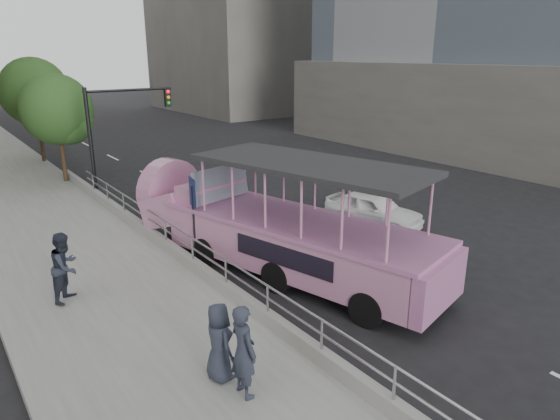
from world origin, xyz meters
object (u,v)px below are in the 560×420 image
object	(u,v)px
duck_boat	(270,228)
parking_sign	(194,211)
street_tree_near	(59,112)
pedestrian_far	(219,342)
street_tree_far	(37,94)
pedestrian_mid	(65,267)
pedestrian_near	(243,351)
car	(373,209)
traffic_signal	(115,124)

from	to	relation	value
duck_boat	parking_sign	size ratio (longest dim) A/B	3.91
parking_sign	street_tree_near	world-z (taller)	street_tree_near
street_tree_near	pedestrian_far	bearing A→B (deg)	-95.43
street_tree_far	pedestrian_mid	bearing A→B (deg)	-100.39
duck_boat	street_tree_near	bearing A→B (deg)	99.96
pedestrian_mid	pedestrian_near	bearing A→B (deg)	-121.48
pedestrian_mid	street_tree_near	world-z (taller)	street_tree_near
pedestrian_far	street_tree_near	distance (m)	19.35
street_tree_near	pedestrian_near	bearing A→B (deg)	-94.87
pedestrian_mid	street_tree_near	xyz separation A→B (m)	(3.41, 13.68, 2.56)
duck_boat	pedestrian_mid	size ratio (longest dim) A/B	5.97
car	pedestrian_near	world-z (taller)	pedestrian_near
duck_boat	street_tree_far	distance (m)	20.98
traffic_signal	street_tree_near	world-z (taller)	street_tree_near
duck_boat	pedestrian_mid	bearing A→B (deg)	170.90
duck_boat	pedestrian_far	xyz separation A→B (m)	(-4.38, -4.44, -0.24)
traffic_signal	street_tree_far	bearing A→B (deg)	98.43
pedestrian_far	pedestrian_near	bearing A→B (deg)	-169.96
parking_sign	street_tree_far	distance (m)	19.10
pedestrian_near	traffic_signal	world-z (taller)	traffic_signal
duck_boat	pedestrian_near	size ratio (longest dim) A/B	5.95
pedestrian_near	pedestrian_mid	distance (m)	6.35
parking_sign	street_tree_near	distance (m)	13.10
duck_boat	traffic_signal	xyz separation A→B (m)	(-0.97, 11.21, 2.13)
duck_boat	car	world-z (taller)	duck_boat
parking_sign	traffic_signal	xyz separation A→B (m)	(0.83, 9.50, 1.68)
pedestrian_mid	pedestrian_far	bearing A→B (deg)	-120.75
traffic_signal	street_tree_near	distance (m)	3.80
street_tree_near	pedestrian_mid	bearing A→B (deg)	-104.00
parking_sign	street_tree_near	bearing A→B (deg)	93.39
street_tree_near	street_tree_far	xyz separation A→B (m)	(0.20, 6.00, 0.49)
car	parking_sign	distance (m)	7.62
duck_boat	traffic_signal	distance (m)	11.45
traffic_signal	car	bearing A→B (deg)	-57.03
pedestrian_near	pedestrian_far	size ratio (longest dim) A/B	1.15
duck_boat	parking_sign	bearing A→B (deg)	136.54
street_tree_near	street_tree_far	distance (m)	6.02
traffic_signal	parking_sign	bearing A→B (deg)	-95.00
pedestrian_mid	street_tree_near	size ratio (longest dim) A/B	0.33
traffic_signal	street_tree_far	size ratio (longest dim) A/B	0.81
traffic_signal	street_tree_near	xyz separation A→B (m)	(-1.60, 3.43, 0.32)
duck_boat	street_tree_near	world-z (taller)	street_tree_near
street_tree_far	traffic_signal	bearing A→B (deg)	-81.57
pedestrian_near	pedestrian_far	world-z (taller)	pedestrian_near
pedestrian_near	street_tree_far	distance (m)	26.04
duck_boat	parking_sign	world-z (taller)	duck_boat
car	parking_sign	xyz separation A→B (m)	(-7.49, 0.77, 1.13)
pedestrian_near	parking_sign	size ratio (longest dim) A/B	0.66
traffic_signal	pedestrian_mid	bearing A→B (deg)	-116.03
duck_boat	street_tree_near	distance (m)	15.06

